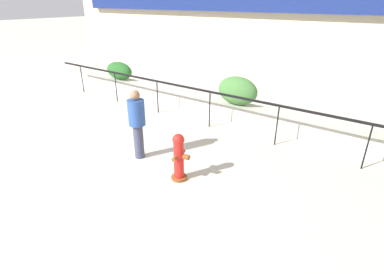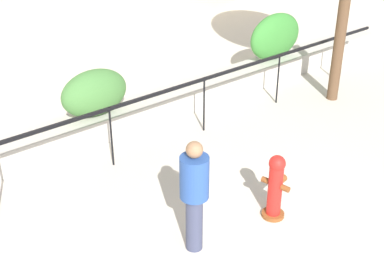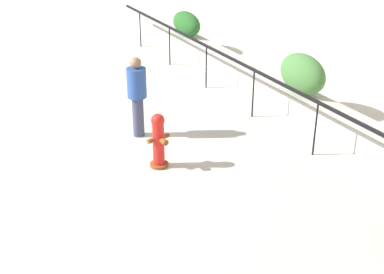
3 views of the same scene
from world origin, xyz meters
TOP-DOWN VIEW (x-y plane):
  - ground_plane at (0.00, 0.00)m, footprint 120.00×120.00m
  - planter_wall_low at (0.00, 6.00)m, footprint 18.00×0.70m
  - fence_railing_segment at (-0.00, 4.90)m, footprint 15.00×0.05m
  - hedge_bush_0 at (-5.32, 6.00)m, footprint 1.39×0.61m
  - hedge_bush_1 at (0.33, 6.00)m, footprint 1.36×0.70m
  - fire_hydrant at (1.12, 2.01)m, footprint 0.46×0.48m
  - pedestrian at (-0.31, 2.21)m, footprint 0.56×0.56m

SIDE VIEW (x-z plane):
  - ground_plane at x=0.00m, z-range 0.00..0.00m
  - planter_wall_low at x=0.00m, z-range 0.00..0.50m
  - fire_hydrant at x=1.12m, z-range 0.01..1.09m
  - hedge_bush_0 at x=-5.32m, z-range 0.50..1.24m
  - hedge_bush_1 at x=0.33m, z-range 0.50..1.41m
  - pedestrian at x=-0.31m, z-range 0.12..1.85m
  - fence_railing_segment at x=0.00m, z-range 0.44..1.59m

